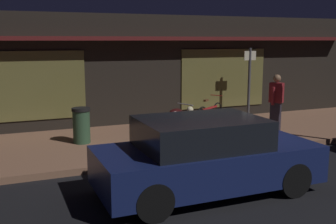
{
  "coord_description": "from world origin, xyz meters",
  "views": [
    {
      "loc": [
        -3.93,
        -7.27,
        2.81
      ],
      "look_at": [
        0.05,
        2.4,
        0.95
      ],
      "focal_mm": 43.5,
      "sensor_mm": 36.0,
      "label": 1
    }
  ],
  "objects": [
    {
      "name": "bicycle_parked",
      "position": [
        2.09,
        3.88,
        0.51
      ],
      "size": [
        1.41,
        0.94,
        0.91
      ],
      "color": "black",
      "rests_on": "sidewalk_slab"
    },
    {
      "name": "person_bystander",
      "position": [
        3.48,
        2.41,
        1.03
      ],
      "size": [
        0.56,
        0.44,
        1.67
      ],
      "color": "#28232D",
      "rests_on": "sidewalk_slab"
    },
    {
      "name": "sign_post",
      "position": [
        3.67,
        4.12,
        1.51
      ],
      "size": [
        0.44,
        0.09,
        2.4
      ],
      "color": "#47474C",
      "rests_on": "sidewalk_slab"
    },
    {
      "name": "ground_plane",
      "position": [
        0.0,
        0.0,
        0.0
      ],
      "size": [
        60.0,
        60.0,
        0.0
      ],
      "primitive_type": "plane",
      "color": "black"
    },
    {
      "name": "parked_car_far",
      "position": [
        -0.55,
        -0.86,
        0.7
      ],
      "size": [
        4.1,
        1.78,
        1.42
      ],
      "color": "black",
      "rests_on": "ground_plane"
    },
    {
      "name": "trash_bin",
      "position": [
        -2.07,
        3.15,
        0.62
      ],
      "size": [
        0.48,
        0.48,
        0.93
      ],
      "color": "#2D4C33",
      "rests_on": "sidewalk_slab"
    },
    {
      "name": "sidewalk_slab",
      "position": [
        0.0,
        3.0,
        0.07
      ],
      "size": [
        18.0,
        4.0,
        0.15
      ],
      "primitive_type": "cube",
      "color": "#8C6047",
      "rests_on": "ground_plane"
    },
    {
      "name": "motorcycle",
      "position": [
        0.16,
        2.34,
        0.65
      ],
      "size": [
        1.61,
        0.85,
        0.97
      ],
      "color": "black",
      "rests_on": "sidewalk_slab"
    },
    {
      "name": "storefront_building",
      "position": [
        0.0,
        6.39,
        1.8
      ],
      "size": [
        18.0,
        3.3,
        3.6
      ],
      "color": "black",
      "rests_on": "ground_plane"
    }
  ]
}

